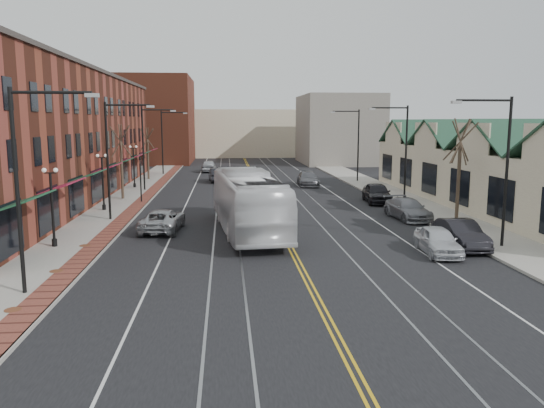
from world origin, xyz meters
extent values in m
plane|color=black|center=(0.00, 0.00, 0.00)|extent=(160.00, 160.00, 0.00)
cube|color=gray|center=(-12.00, 20.00, 0.07)|extent=(4.00, 120.00, 0.15)
cube|color=gray|center=(12.00, 20.00, 0.07)|extent=(4.00, 120.00, 0.15)
cube|color=brown|center=(-19.00, 27.00, 5.50)|extent=(10.00, 50.00, 11.00)
cube|color=beige|center=(18.00, 20.00, 2.30)|extent=(8.00, 36.00, 4.60)
cube|color=brown|center=(-16.00, 70.00, 7.00)|extent=(14.00, 18.00, 14.00)
cube|color=beige|center=(0.00, 85.00, 4.50)|extent=(22.00, 14.00, 9.00)
cube|color=slate|center=(15.00, 65.00, 5.50)|extent=(12.00, 16.00, 11.00)
cylinder|color=black|center=(-11.50, 0.00, 4.15)|extent=(0.16, 0.16, 8.00)
cylinder|color=black|center=(-10.00, 0.00, 7.95)|extent=(3.00, 0.12, 0.12)
cube|color=#999999|center=(-8.50, 0.00, 7.85)|extent=(0.50, 0.25, 0.15)
cylinder|color=black|center=(-11.50, 16.00, 4.15)|extent=(0.16, 0.16, 8.00)
cylinder|color=black|center=(-10.00, 16.00, 7.95)|extent=(3.00, 0.12, 0.12)
cube|color=#999999|center=(-8.50, 16.00, 7.85)|extent=(0.50, 0.25, 0.15)
cylinder|color=black|center=(-11.50, 32.00, 4.15)|extent=(0.16, 0.16, 8.00)
cylinder|color=black|center=(-10.00, 32.00, 7.95)|extent=(3.00, 0.12, 0.12)
cube|color=#999999|center=(-8.50, 32.00, 7.85)|extent=(0.50, 0.25, 0.15)
cylinder|color=black|center=(-11.50, 48.00, 4.15)|extent=(0.16, 0.16, 8.00)
cylinder|color=black|center=(-10.00, 48.00, 7.95)|extent=(3.00, 0.12, 0.12)
cube|color=#999999|center=(-8.50, 48.00, 7.85)|extent=(0.50, 0.25, 0.15)
cylinder|color=black|center=(11.50, 6.00, 4.15)|extent=(0.16, 0.16, 8.00)
cylinder|color=black|center=(10.00, 6.00, 7.95)|extent=(3.00, 0.12, 0.12)
cube|color=#999999|center=(8.50, 6.00, 7.85)|extent=(0.50, 0.25, 0.15)
cylinder|color=black|center=(11.50, 22.00, 4.15)|extent=(0.16, 0.16, 8.00)
cylinder|color=black|center=(10.00, 22.00, 7.95)|extent=(3.00, 0.12, 0.12)
cube|color=#999999|center=(8.50, 22.00, 7.85)|extent=(0.50, 0.25, 0.15)
cylinder|color=black|center=(11.50, 38.00, 4.15)|extent=(0.16, 0.16, 8.00)
cylinder|color=black|center=(10.00, 38.00, 7.95)|extent=(3.00, 0.12, 0.12)
cube|color=#999999|center=(8.50, 38.00, 7.85)|extent=(0.50, 0.25, 0.15)
cylinder|color=black|center=(-12.80, 8.00, 0.35)|extent=(0.28, 0.28, 0.40)
cylinder|color=black|center=(-12.80, 8.00, 2.15)|extent=(0.14, 0.14, 4.00)
cube|color=black|center=(-12.80, 8.00, 4.15)|extent=(0.60, 0.06, 0.06)
sphere|color=white|center=(-13.10, 8.00, 4.30)|extent=(0.24, 0.24, 0.24)
sphere|color=white|center=(-12.50, 8.00, 4.30)|extent=(0.24, 0.24, 0.24)
cylinder|color=black|center=(-12.80, 20.00, 0.35)|extent=(0.28, 0.28, 0.40)
cylinder|color=black|center=(-12.80, 20.00, 2.15)|extent=(0.14, 0.14, 4.00)
cube|color=black|center=(-12.80, 20.00, 4.15)|extent=(0.60, 0.06, 0.06)
sphere|color=white|center=(-13.10, 20.00, 4.30)|extent=(0.24, 0.24, 0.24)
sphere|color=white|center=(-12.50, 20.00, 4.30)|extent=(0.24, 0.24, 0.24)
cylinder|color=black|center=(-12.80, 34.00, 0.35)|extent=(0.28, 0.28, 0.40)
cylinder|color=black|center=(-12.80, 34.00, 2.15)|extent=(0.14, 0.14, 4.00)
cube|color=black|center=(-12.80, 34.00, 4.15)|extent=(0.60, 0.06, 0.06)
sphere|color=white|center=(-13.10, 34.00, 4.30)|extent=(0.24, 0.24, 0.24)
sphere|color=white|center=(-12.50, 34.00, 4.30)|extent=(0.24, 0.24, 0.24)
cylinder|color=#382B21|center=(-12.50, 26.00, 2.60)|extent=(0.24, 0.24, 4.90)
cylinder|color=#382B21|center=(-12.50, 26.00, 5.15)|extent=(0.58, 1.37, 2.90)
cylinder|color=#382B21|center=(-12.50, 26.00, 5.15)|extent=(1.60, 0.66, 2.78)
cylinder|color=#382B21|center=(-12.50, 26.00, 5.15)|extent=(0.53, 1.23, 2.96)
cylinder|color=#382B21|center=(-12.50, 26.00, 5.15)|extent=(1.69, 1.03, 2.64)
cylinder|color=#382B21|center=(-12.50, 26.00, 5.15)|extent=(1.78, 1.29, 2.48)
cylinder|color=#382B21|center=(-12.50, 42.00, 2.42)|extent=(0.24, 0.24, 4.55)
cylinder|color=#382B21|center=(-12.50, 42.00, 4.80)|extent=(0.55, 1.28, 2.69)
cylinder|color=#382B21|center=(-12.50, 42.00, 4.80)|extent=(1.49, 0.62, 2.58)
cylinder|color=#382B21|center=(-12.50, 42.00, 4.80)|extent=(0.50, 1.15, 2.75)
cylinder|color=#382B21|center=(-12.50, 42.00, 4.80)|extent=(1.57, 0.97, 2.45)
cylinder|color=#382B21|center=(-12.50, 42.00, 4.80)|extent=(1.66, 1.20, 2.30)
cylinder|color=#382B21|center=(12.50, 14.00, 2.78)|extent=(0.24, 0.24, 5.25)
cylinder|color=#382B21|center=(12.50, 14.00, 5.50)|extent=(0.61, 1.46, 3.10)
cylinder|color=#382B21|center=(12.50, 14.00, 5.50)|extent=(1.70, 0.70, 2.97)
cylinder|color=#382B21|center=(12.50, 14.00, 5.50)|extent=(0.56, 1.31, 3.17)
cylinder|color=#382B21|center=(12.50, 14.00, 5.50)|extent=(1.80, 1.10, 2.82)
cylinder|color=#382B21|center=(12.50, 14.00, 5.50)|extent=(1.90, 1.37, 2.65)
cylinder|color=#592D19|center=(-11.20, -2.00, 0.16)|extent=(0.60, 0.60, 0.02)
cylinder|color=#592D19|center=(-11.20, 3.00, 0.16)|extent=(0.60, 0.60, 0.02)
cylinder|color=#592D19|center=(-11.20, 8.00, 0.16)|extent=(0.60, 0.60, 0.02)
cylinder|color=black|center=(-10.60, 24.00, 1.75)|extent=(0.12, 0.12, 3.20)
imported|color=black|center=(-10.60, 24.00, 3.50)|extent=(0.18, 0.15, 0.90)
imported|color=white|center=(-2.12, 11.59, 1.88)|extent=(4.49, 13.77, 3.77)
imported|color=#A0A3A7|center=(-7.50, 12.28, 0.70)|extent=(2.73, 5.22, 1.40)
imported|color=silver|center=(7.50, 5.09, 0.72)|extent=(2.00, 4.32, 1.43)
imported|color=black|center=(9.24, 6.29, 0.77)|extent=(1.72, 4.70, 1.54)
imported|color=slate|center=(9.30, 14.87, 0.73)|extent=(2.49, 5.20, 1.46)
imported|color=black|center=(9.30, 22.52, 0.84)|extent=(2.44, 5.12, 1.69)
imported|color=black|center=(-4.42, 39.42, 0.79)|extent=(2.18, 4.94, 1.58)
imported|color=#5A5B61|center=(5.31, 34.89, 0.76)|extent=(2.42, 5.33, 1.51)
imported|color=#A6A8AD|center=(-5.74, 51.53, 0.82)|extent=(1.98, 4.86, 1.65)
camera|label=1|loc=(-3.49, -21.01, 6.89)|focal=35.00mm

